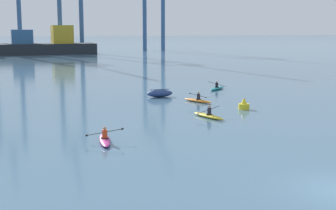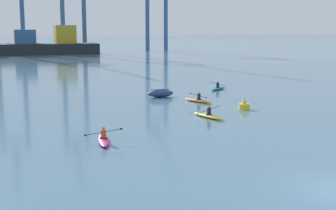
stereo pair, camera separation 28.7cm
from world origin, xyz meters
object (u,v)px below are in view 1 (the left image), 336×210
kayak_orange (198,100)px  kayak_teal (217,88)px  container_barge (23,45)px  channel_buoy (244,105)px  kayak_magenta (105,139)px  kayak_yellow (208,115)px  capsized_dinghy (160,93)px

kayak_orange → kayak_teal: bearing=53.7°
container_barge → channel_buoy: container_barge is taller
kayak_magenta → channel_buoy: bearing=29.5°
container_barge → kayak_orange: 88.39m
container_barge → kayak_yellow: bearing=-84.9°
kayak_yellow → kayak_teal: size_ratio=1.16×
kayak_yellow → container_barge: bearing=95.1°
channel_buoy → kayak_magenta: channel_buoy is taller
channel_buoy → kayak_magenta: 15.26m
kayak_yellow → kayak_magenta: same height
capsized_dinghy → kayak_orange: bearing=-61.9°
container_barge → kayak_teal: (16.24, -80.24, -2.26)m
capsized_dinghy → channel_buoy: 10.00m
channel_buoy → kayak_orange: size_ratio=0.30×
kayak_magenta → kayak_teal: size_ratio=1.17×
channel_buoy → kayak_orange: 5.27m
kayak_magenta → kayak_teal: same height
container_barge → kayak_teal: size_ratio=12.34×
container_barge → kayak_teal: 81.90m
capsized_dinghy → kayak_orange: 4.74m
container_barge → channel_buoy: 93.46m
container_barge → capsized_dinghy: bearing=-84.2°
channel_buoy → kayak_orange: bearing=113.1°
channel_buoy → kayak_orange: (-2.07, 4.85, -0.19)m
capsized_dinghy → channel_buoy: (4.29, -9.03, 0.01)m
kayak_teal → kayak_yellow: bearing=-117.6°
container_barge → kayak_yellow: (8.50, -95.03, -2.26)m
kayak_magenta → capsized_dinghy: bearing=61.5°
kayak_yellow → capsized_dinghy: bearing=89.8°
kayak_orange → container_barge: bearing=97.0°
channel_buoy → kayak_yellow: size_ratio=0.29×
capsized_dinghy → kayak_yellow: (-0.03, -11.50, -0.18)m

